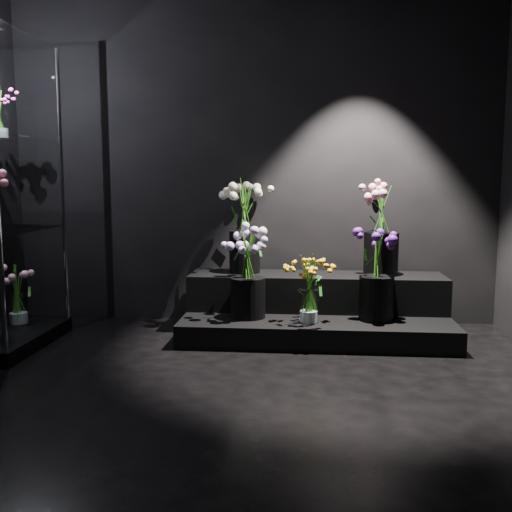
# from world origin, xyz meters

# --- Properties ---
(floor) EXTENTS (4.00, 4.00, 0.00)m
(floor) POSITION_xyz_m (0.00, 0.00, 0.00)
(floor) COLOR black
(floor) RESTS_ON ground
(wall_back) EXTENTS (4.00, 0.00, 4.00)m
(wall_back) POSITION_xyz_m (0.00, 2.00, 1.40)
(wall_back) COLOR black
(wall_back) RESTS_ON floor
(display_riser) EXTENTS (1.99, 0.89, 0.44)m
(display_riser) POSITION_xyz_m (0.54, 1.60, 0.18)
(display_riser) COLOR black
(display_riser) RESTS_ON floor
(bouquet_orange_bells) EXTENTS (0.37, 0.37, 0.49)m
(bouquet_orange_bells) POSITION_xyz_m (0.48, 1.27, 0.42)
(bouquet_orange_bells) COLOR white
(bouquet_orange_bells) RESTS_ON display_riser
(bouquet_lilac) EXTENTS (0.49, 0.49, 0.65)m
(bouquet_lilac) POSITION_xyz_m (0.03, 1.38, 0.54)
(bouquet_lilac) COLOR black
(bouquet_lilac) RESTS_ON display_riser
(bouquet_purple) EXTENTS (0.43, 0.43, 0.64)m
(bouquet_purple) POSITION_xyz_m (0.97, 1.39, 0.52)
(bouquet_purple) COLOR black
(bouquet_purple) RESTS_ON display_riser
(bouquet_cream_roses) EXTENTS (0.42, 0.42, 0.75)m
(bouquet_cream_roses) POSITION_xyz_m (-0.03, 1.76, 0.88)
(bouquet_cream_roses) COLOR black
(bouquet_cream_roses) RESTS_ON display_riser
(bouquet_pink_roses) EXTENTS (0.39, 0.39, 0.71)m
(bouquet_pink_roses) POSITION_xyz_m (1.04, 1.74, 0.84)
(bouquet_pink_roses) COLOR black
(bouquet_pink_roses) RESTS_ON display_riser
(bouquet_case_base_pink) EXTENTS (0.33, 0.33, 0.45)m
(bouquet_case_base_pink) POSITION_xyz_m (-1.71, 1.31, 0.34)
(bouquet_case_base_pink) COLOR white
(bouquet_case_base_pink) RESTS_ON display_case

